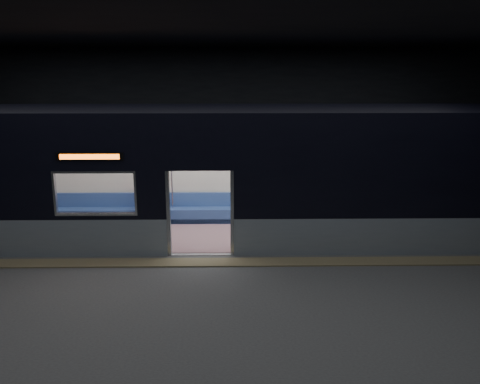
{
  "coord_description": "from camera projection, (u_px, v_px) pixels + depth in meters",
  "views": [
    {
      "loc": [
        0.74,
        -10.3,
        4.33
      ],
      "look_at": [
        0.94,
        2.3,
        1.23
      ],
      "focal_mm": 38.0,
      "sensor_mm": 36.0,
      "label": 1
    }
  ],
  "objects": [
    {
      "name": "station_envelope",
      "position": [
        195.0,
        102.0,
        10.15
      ],
      "size": [
        24.0,
        14.0,
        5.0
      ],
      "color": "black",
      "rests_on": "station_floor"
    },
    {
      "name": "transit_map",
      "position": [
        381.0,
        171.0,
        14.5
      ],
      "size": [
        0.89,
        0.03,
        0.58
      ],
      "primitive_type": "cube",
      "color": "white",
      "rests_on": "metro_car"
    },
    {
      "name": "station_floor",
      "position": [
        198.0,
        273.0,
        11.02
      ],
      "size": [
        24.0,
        14.0,
        0.01
      ],
      "primitive_type": "cube",
      "color": "#47494C",
      "rests_on": "ground"
    },
    {
      "name": "handbag",
      "position": [
        144.0,
        202.0,
        14.03
      ],
      "size": [
        0.41,
        0.38,
        0.16
      ],
      "primitive_type": "cube",
      "rotation": [
        0.0,
        0.0,
        -0.43
      ],
      "color": "black",
      "rests_on": "passenger"
    },
    {
      "name": "passenger",
      "position": [
        145.0,
        196.0,
        14.24
      ],
      "size": [
        0.45,
        0.76,
        1.46
      ],
      "rotation": [
        0.0,
        0.0,
        0.1
      ],
      "color": "black",
      "rests_on": "metro_car"
    },
    {
      "name": "tactile_strip",
      "position": [
        200.0,
        262.0,
        11.55
      ],
      "size": [
        22.8,
        0.5,
        0.03
      ],
      "primitive_type": "cube",
      "color": "#8C7F59",
      "rests_on": "station_floor"
    },
    {
      "name": "metro_car",
      "position": [
        203.0,
        167.0,
        13.05
      ],
      "size": [
        18.0,
        3.04,
        3.35
      ],
      "color": "#8B97A5",
      "rests_on": "station_floor"
    }
  ]
}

